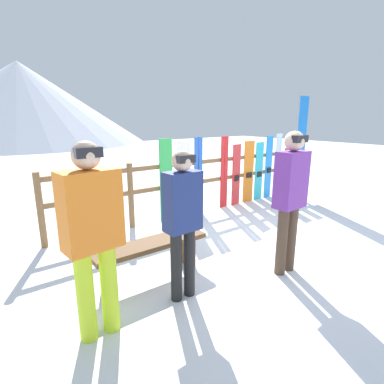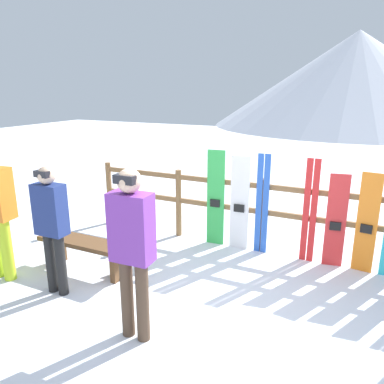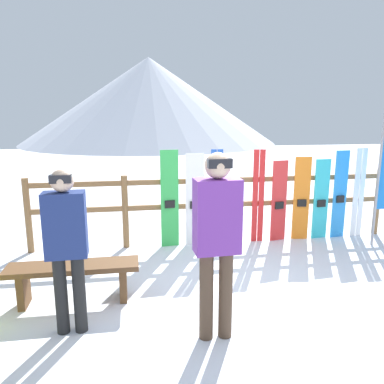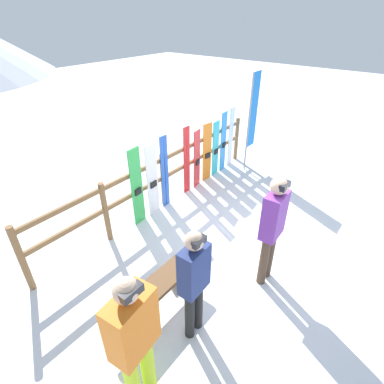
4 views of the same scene
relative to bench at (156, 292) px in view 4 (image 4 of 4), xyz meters
name	(u,v)px [view 4 (image 4 of 4)]	position (x,y,z in m)	size (l,w,h in m)	color
ground_plane	(244,241)	(2.03, -0.24, -0.34)	(40.00, 40.00, 0.00)	white
fence	(163,175)	(2.03, 1.73, 0.36)	(5.97, 0.10, 1.17)	brown
bench	(156,292)	(0.00, 0.00, 0.00)	(1.46, 0.36, 0.46)	brown
person_purple	(273,224)	(1.44, -0.92, 0.72)	(0.42, 0.25, 1.79)	#4C3828
person_orange	(134,337)	(-0.88, -0.64, 0.68)	(0.51, 0.32, 1.77)	#B7D826
person_navy	(194,279)	(0.06, -0.61, 0.62)	(0.39, 0.22, 1.63)	black
snowboard_green	(137,188)	(1.27, 1.67, 0.44)	(0.29, 0.07, 1.57)	green
snowboard_white	(153,181)	(1.67, 1.67, 0.41)	(0.30, 0.07, 1.51)	white
ski_pair_blue	(165,172)	(2.03, 1.68, 0.44)	(0.20, 0.02, 1.57)	blue
ski_pair_red	(187,161)	(2.74, 1.68, 0.43)	(0.20, 0.02, 1.55)	red
snowboard_red	(197,159)	(3.11, 1.67, 0.34)	(0.27, 0.09, 1.37)	red
snowboard_orange	(207,153)	(3.50, 1.67, 0.37)	(0.27, 0.08, 1.42)	orange
snowboard_cyan	(216,149)	(3.86, 1.67, 0.34)	(0.27, 0.07, 1.38)	#2DBFCC
snowboard_blue	(223,142)	(4.20, 1.67, 0.41)	(0.25, 0.07, 1.52)	#288CE0
ski_pair_white	(231,137)	(4.55, 1.68, 0.43)	(0.20, 0.02, 1.55)	white
rental_flag	(252,115)	(4.69, 1.21, 1.07)	(0.40, 0.04, 2.42)	#99999E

